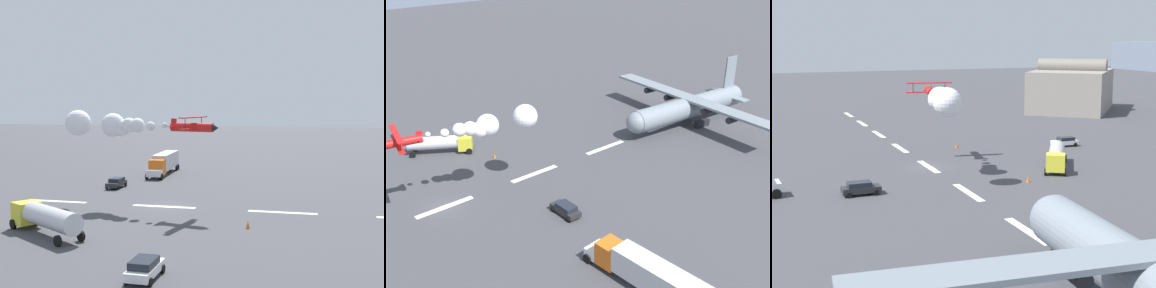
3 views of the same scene
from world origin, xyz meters
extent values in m
plane|color=#424247|center=(0.00, 0.00, 0.00)|extent=(440.00, 440.00, 0.00)
cube|color=white|center=(-57.62, 0.00, 0.01)|extent=(8.00, 0.90, 0.01)
cube|color=white|center=(-43.22, 0.00, 0.01)|extent=(8.00, 0.90, 0.01)
cube|color=white|center=(-28.81, 0.00, 0.01)|extent=(8.00, 0.90, 0.01)
cube|color=white|center=(-14.41, 0.00, 0.01)|extent=(8.00, 0.90, 0.01)
cube|color=white|center=(0.00, 0.00, 0.01)|extent=(8.00, 0.90, 0.01)
cube|color=white|center=(14.41, 0.00, 0.01)|extent=(8.00, 0.90, 0.01)
cube|color=white|center=(28.81, 0.00, 0.01)|extent=(8.00, 0.90, 0.01)
cylinder|color=gray|center=(47.91, -2.14, 3.18)|extent=(25.90, 6.12, 3.95)
sphere|color=gray|center=(35.13, -1.05, 3.18)|extent=(3.76, 3.76, 3.76)
cube|color=gray|center=(47.91, -2.14, 4.96)|extent=(6.27, 36.37, 0.40)
cylinder|color=black|center=(47.12, -6.62, 4.06)|extent=(2.48, 1.30, 1.10)
cylinder|color=black|center=(46.66, -12.04, 4.06)|extent=(2.48, 1.30, 1.10)
cylinder|color=red|center=(-3.93, 1.53, 9.90)|extent=(5.41, 2.10, 1.05)
cube|color=red|center=(-4.12, 1.57, 9.75)|extent=(2.00, 6.46, 0.12)
cube|color=red|center=(-4.12, 1.57, 11.07)|extent=(2.00, 6.46, 0.12)
cylinder|color=black|center=(-4.58, -0.64, 10.41)|extent=(0.08, 0.08, 1.31)
cylinder|color=black|center=(-3.67, 3.78, 10.41)|extent=(0.08, 0.08, 1.31)
cube|color=red|center=(-1.59, 1.05, 10.35)|extent=(0.71, 0.24, 1.10)
cube|color=red|center=(-1.59, 1.05, 9.95)|extent=(0.99, 2.08, 0.08)
cone|color=black|center=(-6.87, 2.14, 9.90)|extent=(0.87, 1.02, 0.90)
sphere|color=white|center=(-0.47, 1.20, 10.07)|extent=(0.70, 0.70, 0.70)
sphere|color=white|center=(1.47, 0.60, 9.94)|extent=(1.10, 1.10, 1.10)
sphere|color=white|center=(3.31, 0.18, 10.01)|extent=(1.79, 1.79, 1.79)
sphere|color=white|center=(4.56, -0.28, 9.97)|extent=(1.91, 1.91, 1.91)
sphere|color=white|center=(5.70, -0.70, 9.64)|extent=(2.16, 2.16, 2.16)
sphere|color=white|center=(6.87, -0.67, 9.96)|extent=(2.99, 2.99, 2.99)
sphere|color=white|center=(12.13, -1.64, 10.16)|extent=(3.35, 3.35, 3.35)
cube|color=silver|center=(7.91, -20.75, 1.10)|extent=(2.59, 1.75, 1.10)
cylinder|color=black|center=(6.65, -20.62, 0.55)|extent=(0.42, 1.12, 1.10)
cylinder|color=black|center=(9.14, -20.47, 0.55)|extent=(0.42, 1.12, 1.10)
cube|color=yellow|center=(10.47, 13.68, 1.60)|extent=(3.14, 3.20, 2.20)
cylinder|color=silver|center=(6.18, 16.35, 1.85)|extent=(7.82, 5.96, 2.10)
cylinder|color=black|center=(11.61, 14.38, 0.50)|extent=(1.02, 0.80, 1.00)
cylinder|color=black|center=(4.13, 19.03, 0.50)|extent=(1.02, 0.80, 1.00)
cylinder|color=black|center=(10.34, 12.34, 0.50)|extent=(1.02, 0.80, 1.00)
cylinder|color=black|center=(2.86, 16.99, 0.50)|extent=(1.02, 0.80, 1.00)
cube|color=#262628|center=(10.95, -11.53, 0.65)|extent=(1.83, 4.31, 0.65)
cube|color=#1E232D|center=(10.95, -11.73, 1.25)|extent=(1.67, 2.59, 0.55)
cylinder|color=black|center=(10.06, -10.02, 0.32)|extent=(0.22, 0.64, 0.64)
cylinder|color=black|center=(10.04, -13.03, 0.32)|extent=(0.22, 0.64, 0.64)
cylinder|color=black|center=(11.86, -10.04, 0.32)|extent=(0.22, 0.64, 0.64)
cylinder|color=black|center=(11.84, -13.04, 0.32)|extent=(0.22, 0.64, 0.64)
cube|color=white|center=(-6.12, 25.10, 0.65)|extent=(1.84, 4.22, 0.65)
cube|color=#1E232D|center=(-6.11, 25.30, 1.25)|extent=(1.68, 2.54, 0.55)
cylinder|color=black|center=(-5.23, 23.62, 0.32)|extent=(0.23, 0.64, 0.64)
cylinder|color=black|center=(-5.20, 26.56, 0.32)|extent=(0.23, 0.64, 0.64)
cylinder|color=black|center=(-7.03, 23.63, 0.32)|extent=(0.23, 0.64, 0.64)
cylinder|color=black|center=(-7.00, 26.58, 0.32)|extent=(0.23, 0.64, 0.64)
cube|color=gray|center=(-45.91, 51.00, 4.79)|extent=(29.89, 29.14, 9.58)
cylinder|color=slate|center=(-45.91, 51.00, 10.48)|extent=(13.24, 14.38, 3.60)
cone|color=orange|center=(-11.47, 8.48, 0.38)|extent=(0.44, 0.44, 0.75)
cone|color=orange|center=(12.72, 8.56, 0.38)|extent=(0.44, 0.44, 0.75)
camera|label=1|loc=(-17.90, 59.24, 12.68)|focal=47.55mm
camera|label=2|loc=(-21.41, -52.04, 33.25)|focal=44.73mm
camera|label=3|loc=(74.30, -24.31, 17.54)|focal=54.91mm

